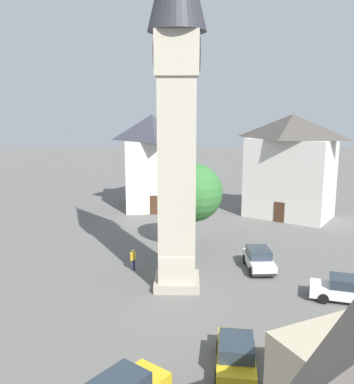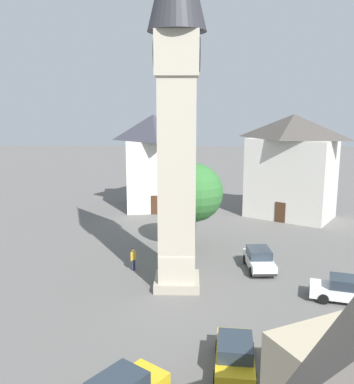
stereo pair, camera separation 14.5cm
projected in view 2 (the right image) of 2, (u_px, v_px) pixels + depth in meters
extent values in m
plane|color=#605E5B|center=(177.00, 286.00, 28.79)|extent=(200.00, 200.00, 0.00)
cube|color=#A59C89|center=(177.00, 282.00, 28.73)|extent=(2.94, 2.94, 0.60)
cube|color=#B7AD99|center=(177.00, 182.00, 27.40)|extent=(2.35, 2.35, 12.91)
cube|color=#B7AD99|center=(177.00, 55.00, 25.86)|extent=(2.64, 2.64, 2.59)
cylinder|color=white|center=(199.00, 54.00, 25.82)|extent=(1.98, 0.04, 1.98)
torus|color=black|center=(200.00, 54.00, 25.82)|extent=(2.04, 0.06, 2.04)
cube|color=black|center=(200.00, 51.00, 25.78)|extent=(0.05, 0.02, 0.55)
cube|color=black|center=(200.00, 54.00, 25.53)|extent=(0.75, 0.02, 0.04)
cylinder|color=white|center=(155.00, 55.00, 25.90)|extent=(1.98, 0.04, 1.98)
torus|color=black|center=(154.00, 55.00, 25.90)|extent=(2.04, 0.06, 2.04)
cube|color=white|center=(259.00, 261.00, 31.60)|extent=(4.19, 1.92, 0.64)
cube|color=#28333D|center=(259.00, 253.00, 31.62)|extent=(2.18, 1.67, 0.64)
cylinder|color=black|center=(274.00, 271.00, 30.47)|extent=(0.65, 0.26, 0.64)
cylinder|color=black|center=(251.00, 271.00, 30.43)|extent=(0.65, 0.26, 0.64)
cylinder|color=black|center=(266.00, 259.00, 32.88)|extent=(0.65, 0.26, 0.64)
cylinder|color=black|center=(245.00, 259.00, 32.84)|extent=(0.65, 0.26, 0.64)
cube|color=black|center=(265.00, 275.00, 29.66)|extent=(0.21, 1.67, 0.16)
cylinder|color=black|center=(129.00, 380.00, 18.44)|extent=(0.64, 0.56, 0.64)
cube|color=black|center=(155.00, 377.00, 18.55)|extent=(1.09, 1.41, 0.16)
cube|color=gold|center=(235.00, 357.00, 19.62)|extent=(4.24, 2.08, 0.64)
cube|color=#28333D|center=(235.00, 347.00, 19.35)|extent=(2.24, 1.75, 0.64)
cylinder|color=black|center=(218.00, 347.00, 20.97)|extent=(0.66, 0.28, 0.64)
cylinder|color=black|center=(251.00, 349.00, 20.77)|extent=(0.66, 0.28, 0.64)
cylinder|color=black|center=(216.00, 378.00, 18.57)|extent=(0.66, 0.28, 0.64)
cylinder|color=black|center=(254.00, 381.00, 18.38)|extent=(0.66, 0.28, 0.64)
cube|color=black|center=(234.00, 338.00, 21.63)|extent=(0.28, 1.67, 0.16)
cube|color=white|center=(345.00, 292.00, 26.44)|extent=(2.76, 4.41, 0.64)
cube|color=#28333D|center=(348.00, 283.00, 26.27)|extent=(2.07, 2.45, 0.64)
cylinder|color=black|center=(323.00, 299.00, 26.11)|extent=(0.39, 0.68, 0.64)
cylinder|color=black|center=(323.00, 288.00, 27.61)|extent=(0.39, 0.68, 0.64)
cube|color=black|center=(310.00, 291.00, 27.08)|extent=(1.64, 0.57, 0.16)
cylinder|color=#2D3351|center=(134.00, 264.00, 31.50)|extent=(0.13, 0.13, 0.82)
cylinder|color=#2D3351|center=(133.00, 265.00, 31.36)|extent=(0.13, 0.13, 0.82)
cube|color=gold|center=(133.00, 256.00, 31.29)|extent=(0.42, 0.39, 0.60)
cylinder|color=gold|center=(136.00, 255.00, 31.48)|extent=(0.09, 0.09, 0.60)
cylinder|color=gold|center=(131.00, 257.00, 31.12)|extent=(0.09, 0.09, 0.60)
sphere|color=beige|center=(133.00, 250.00, 31.20)|extent=(0.22, 0.22, 0.22)
sphere|color=black|center=(133.00, 249.00, 31.20)|extent=(0.20, 0.20, 0.20)
cylinder|color=brown|center=(193.00, 231.00, 35.97)|extent=(0.44, 0.44, 3.11)
sphere|color=#337033|center=(194.00, 192.00, 35.33)|extent=(4.84, 4.84, 4.84)
cube|color=silver|center=(153.00, 173.00, 50.53)|extent=(8.39, 7.36, 7.93)
pyramid|color=#383842|center=(153.00, 127.00, 49.46)|extent=(8.81, 7.73, 2.84)
cube|color=#422819|center=(156.00, 205.00, 47.43)|extent=(0.24, 1.10, 2.10)
cube|color=beige|center=(291.00, 178.00, 45.82)|extent=(9.18, 10.10, 8.40)
pyramid|color=#47423D|center=(294.00, 126.00, 44.74)|extent=(9.64, 10.61, 2.50)
cube|color=#422819|center=(280.00, 212.00, 44.16)|extent=(0.65, 0.98, 2.10)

